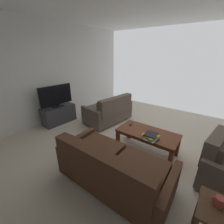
{
  "coord_description": "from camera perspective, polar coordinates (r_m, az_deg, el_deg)",
  "views": [
    {
      "loc": [
        -1.13,
        2.65,
        1.98
      ],
      "look_at": [
        0.47,
        0.49,
        0.88
      ],
      "focal_mm": 23.23,
      "sensor_mm": 36.0,
      "label": 1
    }
  ],
  "objects": [
    {
      "name": "tv_remote",
      "position": [
        3.33,
        7.54,
        -4.6
      ],
      "size": [
        0.09,
        0.17,
        0.02
      ],
      "color": "black",
      "rests_on": "coffee_table"
    },
    {
      "name": "coffee_table",
      "position": [
        3.11,
        13.75,
        -8.82
      ],
      "size": [
        1.21,
        0.6,
        0.48
      ],
      "color": "brown",
      "rests_on": "ground"
    },
    {
      "name": "end_table",
      "position": [
        2.03,
        36.78,
        -30.93
      ],
      "size": [
        0.42,
        0.42,
        0.61
      ],
      "color": "#472D1C",
      "rests_on": "ground"
    },
    {
      "name": "ground_plane",
      "position": [
        3.49,
        11.28,
        -12.87
      ],
      "size": [
        5.89,
        5.79,
        0.01
      ],
      "primitive_type": "cube",
      "color": "beige"
    },
    {
      "name": "tv_stand",
      "position": [
        4.65,
        -20.19,
        -0.93
      ],
      "size": [
        0.48,
        0.97,
        0.52
      ],
      "color": "#38383D",
      "rests_on": "ground"
    },
    {
      "name": "flat_tv",
      "position": [
        4.47,
        -21.17,
        5.98
      ],
      "size": [
        0.22,
        0.97,
        0.63
      ],
      "color": "black",
      "rests_on": "tv_stand"
    },
    {
      "name": "coffee_mug",
      "position": [
        1.93,
        36.48,
        -26.47
      ],
      "size": [
        0.1,
        0.08,
        0.1
      ],
      "color": "#B23F38",
      "rests_on": "end_table"
    },
    {
      "name": "book_stack",
      "position": [
        2.82,
        15.07,
        -9.38
      ],
      "size": [
        0.31,
        0.31,
        0.12
      ],
      "color": "black",
      "rests_on": "coffee_table"
    },
    {
      "name": "wall_right",
      "position": [
        4.89,
        -21.01,
        14.17
      ],
      "size": [
        0.12,
        5.79,
        2.83
      ],
      "primitive_type": "cube",
      "color": "silver",
      "rests_on": "ground"
    },
    {
      "name": "sofa_main",
      "position": [
        2.38,
        -0.07,
        -21.13
      ],
      "size": [
        1.77,
        0.89,
        0.81
      ],
      "color": "black",
      "rests_on": "ground"
    },
    {
      "name": "loveseat_near",
      "position": [
        4.37,
        -1.1,
        0.5
      ],
      "size": [
        0.99,
        1.48,
        0.85
      ],
      "color": "black",
      "rests_on": "ground"
    }
  ]
}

